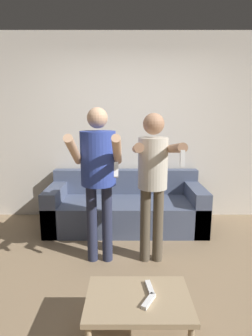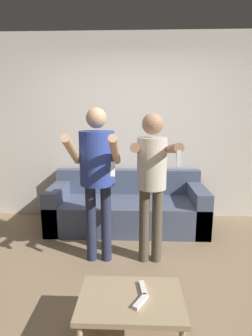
% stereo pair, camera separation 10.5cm
% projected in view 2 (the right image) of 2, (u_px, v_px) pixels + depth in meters
% --- Properties ---
extents(ground_plane, '(14.00, 14.00, 0.00)m').
position_uv_depth(ground_plane, '(129.00, 291.00, 2.34)').
color(ground_plane, '#937A5B').
extents(wall_back, '(6.40, 0.06, 2.70)m').
position_uv_depth(wall_back, '(132.00, 129.00, 3.91)').
color(wall_back, silver).
rests_on(wall_back, ground_plane).
extents(couch, '(2.12, 0.84, 0.75)m').
position_uv_depth(couch, '(127.00, 208.00, 3.68)').
color(couch, '#4C5670').
rests_on(couch, ground_plane).
extents(person_standing_left, '(0.48, 0.67, 1.62)m').
position_uv_depth(person_standing_left, '(97.00, 168.00, 2.65)').
color(person_standing_left, '#282D47').
rests_on(person_standing_left, ground_plane).
extents(person_standing_right, '(0.42, 0.76, 1.57)m').
position_uv_depth(person_standing_right, '(152.00, 173.00, 2.63)').
color(person_standing_right, brown).
rests_on(person_standing_right, ground_plane).
extents(coffee_table, '(0.70, 0.46, 0.36)m').
position_uv_depth(coffee_table, '(131.00, 303.00, 1.75)').
color(coffee_table, tan).
rests_on(coffee_table, ground_plane).
extents(remote_near, '(0.11, 0.15, 0.02)m').
position_uv_depth(remote_near, '(141.00, 302.00, 1.68)').
color(remote_near, white).
rests_on(remote_near, coffee_table).
extents(remote_far, '(0.06, 0.15, 0.02)m').
position_uv_depth(remote_far, '(143.00, 288.00, 1.81)').
color(remote_far, white).
rests_on(remote_far, coffee_table).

